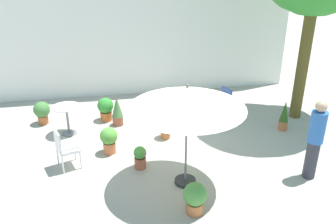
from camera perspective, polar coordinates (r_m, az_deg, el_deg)
name	(u,v)px	position (r m, az deg, el deg)	size (l,w,h in m)	color
ground_plane	(170,151)	(8.69, 0.40, -6.23)	(60.00, 60.00, 0.00)	#ADA292
villa_facade	(146,15)	(11.68, -3.52, 15.12)	(9.55, 0.30, 5.10)	white
patio_umbrella_0	(187,98)	(6.70, 3.07, 2.22)	(2.25, 2.25, 2.19)	#2D2D2D
cafe_table_0	(67,115)	(9.61, -15.76, -0.43)	(0.71, 0.71, 0.78)	silver
patio_chair_0	(64,147)	(8.14, -16.25, -5.31)	(0.56, 0.58, 0.93)	white
patio_chair_1	(223,102)	(10.15, 8.73, 1.53)	(0.54, 0.57, 0.94)	#3751A1
potted_plant_0	(106,108)	(10.21, -9.89, 0.62)	(0.45, 0.45, 0.67)	#BE622F
potted_plant_1	(42,111)	(10.46, -19.39, 0.12)	(0.45, 0.45, 0.64)	#C26739
potted_plant_2	(140,157)	(7.96, -4.45, -7.10)	(0.28, 0.29, 0.52)	#B1593B
potted_plant_3	(166,127)	(9.15, -0.39, -2.45)	(0.37, 0.37, 0.53)	#C86E3A
potted_plant_4	(284,116)	(10.00, 17.98, -0.60)	(0.25, 0.25, 0.82)	#B4653B
potted_plant_5	(109,139)	(8.57, -9.37, -4.25)	(0.41, 0.41, 0.66)	#CC6B41
potted_plant_6	(191,105)	(10.52, 3.65, 1.06)	(0.30, 0.30, 0.48)	#AF482E
potted_plant_7	(117,111)	(9.86, -8.07, 0.19)	(0.31, 0.31, 0.84)	brown
potted_plant_8	(195,197)	(6.68, 4.33, -13.30)	(0.44, 0.44, 0.63)	#C56F3D
standing_person	(315,139)	(7.91, 22.35, -4.01)	(0.45, 0.45, 1.75)	#33333D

